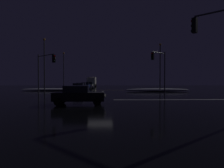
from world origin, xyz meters
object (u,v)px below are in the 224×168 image
at_px(sedan_white, 78,88).
at_px(streetlamp_right_near, 160,64).
at_px(box_truck, 92,81).
at_px(streetlamp_left_far, 64,68).
at_px(traffic_signal_nw, 45,66).
at_px(streetlamp_left_near, 44,61).
at_px(sedan_black_crossing, 79,95).
at_px(sedan_gray, 81,87).
at_px(sedan_silver, 89,85).
at_px(sedan_green, 90,85).
at_px(traffic_signal_ne, 160,65).
at_px(sedan_blue, 85,86).

relative_size(sedan_white, streetlamp_right_near, 0.51).
bearing_deg(box_truck, streetlamp_left_far, -117.74).
height_order(traffic_signal_nw, streetlamp_left_near, streetlamp_left_near).
distance_m(traffic_signal_nw, streetlamp_right_near, 19.40).
distance_m(sedan_black_crossing, streetlamp_left_far, 35.82).
distance_m(sedan_gray, traffic_signal_nw, 10.77).
xyz_separation_m(sedan_black_crossing, streetlamp_left_near, (-8.43, 18.53, 4.56)).
relative_size(sedan_silver, streetlamp_left_far, 0.48).
height_order(sedan_white, streetlamp_left_far, streetlamp_left_far).
bearing_deg(sedan_green, streetlamp_left_near, -106.65).
height_order(sedan_gray, streetlamp_left_near, streetlamp_left_near).
height_order(sedan_gray, traffic_signal_ne, traffic_signal_ne).
height_order(sedan_white, streetlamp_right_near, streetlamp_right_near).
height_order(box_truck, streetlamp_left_far, streetlamp_left_far).
relative_size(sedan_black_crossing, streetlamp_left_far, 0.48).
bearing_deg(sedan_green, sedan_blue, -90.40).
distance_m(sedan_gray, sedan_blue, 6.76).
height_order(traffic_signal_nw, streetlamp_left_far, streetlamp_left_far).
relative_size(sedan_green, traffic_signal_nw, 0.74).
bearing_deg(sedan_silver, traffic_signal_nw, -101.58).
bearing_deg(sedan_green, traffic_signal_nw, -98.60).
height_order(sedan_blue, traffic_signal_nw, traffic_signal_nw).
distance_m(sedan_silver, traffic_signal_ne, 24.85).
bearing_deg(traffic_signal_ne, streetlamp_left_far, 129.89).
distance_m(sedan_green, traffic_signal_nw, 27.62).
relative_size(traffic_signal_ne, streetlamp_left_far, 0.70).
xyz_separation_m(sedan_white, sedan_silver, (0.23, 18.03, 0.00)).
height_order(sedan_white, sedan_silver, same).
bearing_deg(sedan_silver, traffic_signal_ne, -60.65).
bearing_deg(sedan_white, streetlamp_right_near, 11.31).
xyz_separation_m(sedan_white, streetlamp_left_near, (-6.28, 2.80, 4.56)).
height_order(sedan_gray, sedan_black_crossing, same).
bearing_deg(traffic_signal_ne, sedan_black_crossing, -129.46).
xyz_separation_m(sedan_blue, traffic_signal_nw, (-4.03, -16.24, 3.26)).
bearing_deg(traffic_signal_nw, traffic_signal_ne, 1.16).
bearing_deg(sedan_green, streetlamp_left_far, -143.41).
relative_size(box_truck, streetlamp_left_far, 0.91).
bearing_deg(streetlamp_left_far, streetlamp_right_near, -38.27).
xyz_separation_m(sedan_silver, streetlamp_left_near, (-6.51, -15.22, 4.56)).
xyz_separation_m(sedan_gray, sedan_green, (0.15, 17.64, 0.00)).
relative_size(box_truck, streetlamp_left_near, 0.89).
bearing_deg(streetlamp_right_near, sedan_silver, 132.13).
height_order(box_truck, sedan_black_crossing, box_truck).
relative_size(sedan_silver, box_truck, 0.52).
bearing_deg(streetlamp_left_near, sedan_green, 73.35).
bearing_deg(sedan_blue, streetlamp_right_near, -34.30).
bearing_deg(streetlamp_right_near, sedan_white, -168.69).
relative_size(box_truck, traffic_signal_nw, 1.42).
distance_m(sedan_silver, traffic_signal_nw, 22.46).
xyz_separation_m(traffic_signal_ne, streetlamp_left_near, (-18.57, 6.22, 1.05)).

